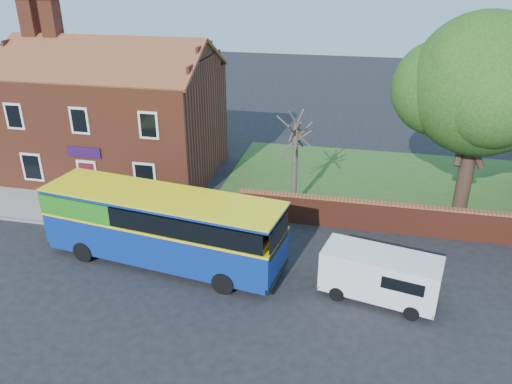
# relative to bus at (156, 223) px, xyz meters

# --- Properties ---
(ground) EXTENTS (120.00, 120.00, 0.00)m
(ground) POSITION_rel_bus_xyz_m (0.58, -2.07, -1.87)
(ground) COLOR black
(ground) RESTS_ON ground
(pavement) EXTENTS (18.00, 3.50, 0.12)m
(pavement) POSITION_rel_bus_xyz_m (-6.42, 3.68, -1.81)
(pavement) COLOR gray
(pavement) RESTS_ON ground
(kerb) EXTENTS (18.00, 0.15, 0.14)m
(kerb) POSITION_rel_bus_xyz_m (-6.42, 1.93, -1.80)
(kerb) COLOR slate
(kerb) RESTS_ON ground
(grass_strip) EXTENTS (26.00, 12.00, 0.04)m
(grass_strip) POSITION_rel_bus_xyz_m (13.58, 10.93, -1.85)
(grass_strip) COLOR #426B28
(grass_strip) RESTS_ON ground
(shop_building) EXTENTS (12.30, 8.13, 10.50)m
(shop_building) POSITION_rel_bus_xyz_m (-6.45, 9.43, 1.54)
(shop_building) COLOR brown
(shop_building) RESTS_ON ground
(boundary_wall) EXTENTS (22.00, 0.38, 1.60)m
(boundary_wall) POSITION_rel_bus_xyz_m (13.58, 4.93, -1.06)
(boundary_wall) COLOR maroon
(boundary_wall) RESTS_ON ground
(bus) EXTENTS (11.12, 4.28, 3.30)m
(bus) POSITION_rel_bus_xyz_m (0.00, 0.00, 0.00)
(bus) COLOR navy
(bus) RESTS_ON ground
(van_near) EXTENTS (4.84, 2.75, 2.00)m
(van_near) POSITION_rel_bus_xyz_m (9.77, -0.77, -0.75)
(van_near) COLOR white
(van_near) RESTS_ON ground
(large_tree) EXTENTS (8.63, 6.82, 10.52)m
(large_tree) POSITION_rel_bus_xyz_m (14.02, 7.47, 5.02)
(large_tree) COLOR black
(large_tree) RESTS_ON ground
(bare_tree) EXTENTS (1.96, 2.33, 5.22)m
(bare_tree) POSITION_rel_bus_xyz_m (5.21, 6.77, 0.80)
(bare_tree) COLOR #4C4238
(bare_tree) RESTS_ON ground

